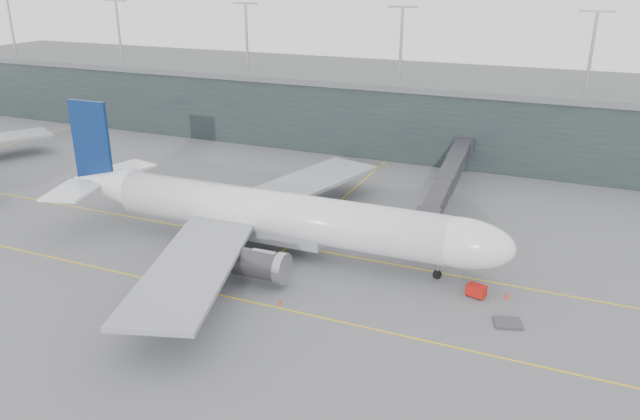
% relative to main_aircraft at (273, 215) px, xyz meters
% --- Properties ---
extents(ground, '(320.00, 320.00, 0.00)m').
position_rel_main_aircraft_xyz_m(ground, '(-3.83, 6.08, -5.16)').
color(ground, '#56565B').
rests_on(ground, ground).
extents(taxiline_a, '(160.00, 0.25, 0.02)m').
position_rel_main_aircraft_xyz_m(taxiline_a, '(-3.83, 2.08, -5.15)').
color(taxiline_a, yellow).
rests_on(taxiline_a, ground).
extents(taxiline_b, '(160.00, 0.25, 0.02)m').
position_rel_main_aircraft_xyz_m(taxiline_b, '(-3.83, -13.92, -5.15)').
color(taxiline_b, yellow).
rests_on(taxiline_b, ground).
extents(taxiline_lead_main, '(0.25, 60.00, 0.02)m').
position_rel_main_aircraft_xyz_m(taxiline_lead_main, '(1.17, 26.08, -5.15)').
color(taxiline_lead_main, yellow).
rests_on(taxiline_lead_main, ground).
extents(taxiline_lead_adj, '(0.25, 60.00, 0.02)m').
position_rel_main_aircraft_xyz_m(taxiline_lead_adj, '(-78.83, 26.08, -5.15)').
color(taxiline_lead_adj, yellow).
rests_on(taxiline_lead_adj, ground).
extents(terminal, '(240.00, 36.00, 29.00)m').
position_rel_main_aircraft_xyz_m(terminal, '(-3.83, 64.08, 2.46)').
color(terminal, '#1D2828').
rests_on(terminal, ground).
extents(main_aircraft, '(65.37, 61.60, 18.38)m').
position_rel_main_aircraft_xyz_m(main_aircraft, '(0.00, 0.00, 0.00)').
color(main_aircraft, white).
rests_on(main_aircraft, ground).
extents(jet_bridge, '(6.51, 44.38, 6.51)m').
position_rel_main_aircraft_xyz_m(jet_bridge, '(18.22, 29.34, -0.29)').
color(jet_bridge, '#2D2D33').
rests_on(jet_bridge, ground).
extents(gse_cart, '(2.47, 1.91, 1.48)m').
position_rel_main_aircraft_xyz_m(gse_cart, '(27.83, -2.40, -4.33)').
color(gse_cart, '#B3120C').
rests_on(gse_cart, ground).
extents(baggage_dolly, '(3.49, 3.10, 0.29)m').
position_rel_main_aircraft_xyz_m(baggage_dolly, '(32.10, -7.24, -4.98)').
color(baggage_dolly, '#38383D').
rests_on(baggage_dolly, ground).
extents(uld_a, '(2.36, 2.10, 1.81)m').
position_rel_main_aircraft_xyz_m(uld_a, '(-8.61, 15.33, -4.21)').
color(uld_a, '#37363B').
rests_on(uld_a, ground).
extents(uld_b, '(2.15, 1.75, 1.90)m').
position_rel_main_aircraft_xyz_m(uld_b, '(-7.32, 17.96, -4.16)').
color(uld_b, '#37363B').
rests_on(uld_b, ground).
extents(uld_c, '(2.35, 1.91, 2.08)m').
position_rel_main_aircraft_xyz_m(uld_c, '(-3.43, 16.73, -4.06)').
color(uld_c, '#37363B').
rests_on(uld_c, ground).
extents(cone_nose, '(0.48, 0.48, 0.76)m').
position_rel_main_aircraft_xyz_m(cone_nose, '(31.26, -1.32, -4.78)').
color(cone_nose, '#F0340D').
rests_on(cone_nose, ground).
extents(cone_wing_stbd, '(0.42, 0.42, 0.67)m').
position_rel_main_aircraft_xyz_m(cone_wing_stbd, '(7.44, -13.15, -4.82)').
color(cone_wing_stbd, red).
rests_on(cone_wing_stbd, ground).
extents(cone_wing_port, '(0.43, 0.43, 0.69)m').
position_rel_main_aircraft_xyz_m(cone_wing_port, '(7.41, 17.51, -4.81)').
color(cone_wing_port, orange).
rests_on(cone_wing_port, ground).
extents(cone_tail, '(0.48, 0.48, 0.77)m').
position_rel_main_aircraft_xyz_m(cone_tail, '(-12.42, -6.63, -4.77)').
color(cone_tail, '#CE4D0B').
rests_on(cone_tail, ground).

